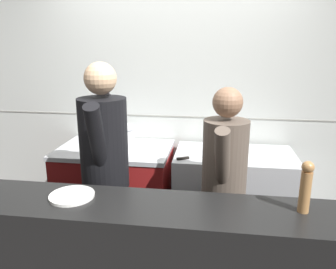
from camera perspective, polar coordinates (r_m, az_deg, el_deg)
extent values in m
cube|color=silver|center=(3.32, 1.69, 5.79)|extent=(8.00, 0.06, 2.60)
cube|color=gray|center=(3.32, 1.61, 3.14)|extent=(8.00, 0.00, 0.01)
cube|color=maroon|center=(3.32, -8.93, -10.11)|extent=(1.04, 0.70, 0.87)
cube|color=#B7BABF|center=(3.15, -9.27, -2.62)|extent=(1.06, 0.71, 0.04)
cube|color=#B7BABF|center=(3.01, -10.86, -11.66)|extent=(0.94, 0.03, 0.10)
cube|color=#B7BABF|center=(3.19, 11.17, -11.01)|extent=(1.07, 0.65, 0.90)
cube|color=black|center=(3.13, 11.04, -20.12)|extent=(1.05, 0.04, 0.10)
cylinder|color=#B7BABF|center=(3.15, -8.90, -0.38)|extent=(0.34, 0.34, 0.20)
cylinder|color=#B7BABF|center=(3.12, -8.97, 1.25)|extent=(0.36, 0.36, 0.01)
cone|color=#B7BABF|center=(3.00, 10.67, -2.43)|extent=(0.24, 0.24, 0.09)
cube|color=#B7BABF|center=(2.89, 6.23, -3.84)|extent=(0.27, 0.16, 0.01)
cube|color=black|center=(2.81, 2.60, -4.16)|extent=(0.11, 0.07, 0.02)
cylinder|color=white|center=(2.10, -16.39, -10.18)|extent=(0.27, 0.27, 0.02)
cylinder|color=#AD7A47|center=(1.96, 22.75, -9.23)|extent=(0.06, 0.06, 0.24)
sphere|color=#AD7A47|center=(1.91, 23.20, -5.24)|extent=(0.07, 0.07, 0.07)
cube|color=black|center=(2.76, -10.30, -16.49)|extent=(0.33, 0.24, 0.81)
cylinder|color=black|center=(2.45, -11.13, -1.54)|extent=(0.40, 0.40, 0.67)
sphere|color=#D8AD84|center=(2.36, -11.72, 9.55)|extent=(0.23, 0.23, 0.23)
cylinder|color=black|center=(2.63, -10.39, 1.43)|extent=(0.15, 0.35, 0.56)
cylinder|color=black|center=(2.23, -12.20, -1.16)|extent=(0.15, 0.35, 0.56)
cube|color=black|center=(2.68, 9.16, -18.39)|extent=(0.29, 0.21, 0.74)
cylinder|color=brown|center=(2.38, 9.85, -4.74)|extent=(0.36, 0.36, 0.61)
sphere|color=#8C664C|center=(2.27, 10.35, 5.53)|extent=(0.21, 0.21, 0.21)
cylinder|color=brown|center=(2.54, 10.32, -1.78)|extent=(0.13, 0.32, 0.51)
cylinder|color=brown|center=(2.18, 9.48, -4.63)|extent=(0.13, 0.32, 0.51)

